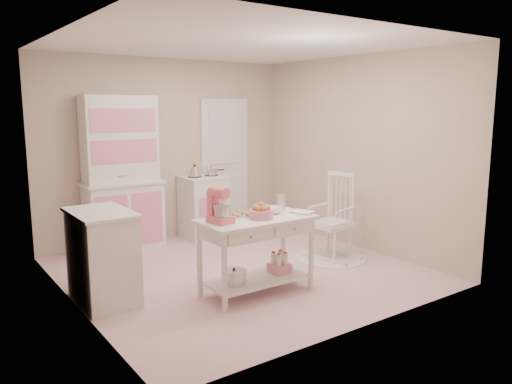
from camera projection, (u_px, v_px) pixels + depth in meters
room_shell at (240, 131)px, 5.64m from camera, size 3.84×3.84×2.62m
door at (225, 165)px, 7.79m from camera, size 0.82×0.05×2.04m
hutch at (122, 174)px, 6.63m from camera, size 1.06×0.50×2.08m
stove at (204, 207)px, 7.37m from camera, size 0.62×0.57×0.92m
base_cabinet at (103, 257)px, 4.92m from camera, size 0.54×0.84×0.92m
lace_rug at (331, 258)px, 6.41m from camera, size 0.92×0.92×0.01m
rocking_chair at (332, 216)px, 6.32m from camera, size 0.63×0.81×1.10m
work_table at (257, 255)px, 5.16m from camera, size 1.20×0.60×0.80m
stand_mixer at (220, 206)px, 4.84m from camera, size 0.24×0.31×0.34m
cookie_tray at (235, 216)px, 5.15m from camera, size 0.34×0.24×0.02m
bread_basket at (261, 214)px, 5.06m from camera, size 0.25×0.25×0.09m
mixing_bowl at (272, 210)px, 5.30m from camera, size 0.22×0.22×0.07m
metal_pitcher at (281, 203)px, 5.46m from camera, size 0.10×0.10×0.17m
recipe_book at (298, 213)px, 5.25m from camera, size 0.24×0.28×0.02m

